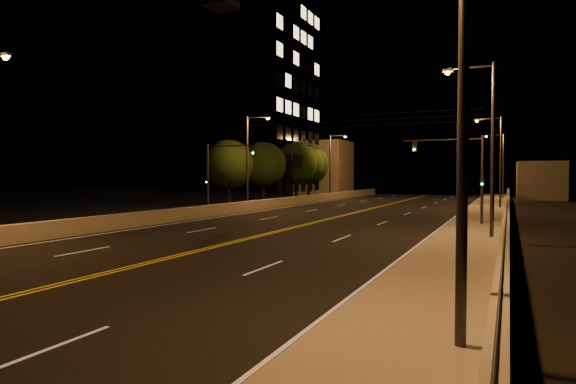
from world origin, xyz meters
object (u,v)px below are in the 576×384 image
at_px(streetlight_6, 332,162).
at_px(tree_2, 296,164).
at_px(streetlight_2, 498,156).
at_px(traffic_signal_right, 465,169).
at_px(building_tower, 221,104).
at_px(traffic_signal_left, 218,171).
at_px(streetlight_1, 487,139).
at_px(streetlight_3, 501,162).
at_px(streetlight_0, 447,75).
at_px(streetlight_5, 250,156).
at_px(tree_0, 229,164).
at_px(tree_1, 263,165).
at_px(tree_3, 309,165).

height_order(streetlight_6, tree_2, streetlight_6).
bearing_deg(streetlight_2, traffic_signal_right, -95.05).
bearing_deg(building_tower, traffic_signal_left, -57.82).
relative_size(streetlight_1, streetlight_3, 1.00).
height_order(streetlight_1, traffic_signal_right, streetlight_1).
relative_size(streetlight_0, traffic_signal_right, 1.52).
distance_m(streetlight_6, tree_2, 5.14).
relative_size(streetlight_2, streetlight_5, 1.00).
distance_m(streetlight_6, building_tower, 17.53).
xyz_separation_m(streetlight_0, streetlight_2, (0.00, 41.19, 0.00)).
height_order(traffic_signal_right, tree_0, tree_0).
bearing_deg(streetlight_5, tree_1, 111.56).
height_order(building_tower, tree_3, building_tower).
bearing_deg(streetlight_6, streetlight_1, -60.18).
bearing_deg(tree_1, streetlight_5, -68.44).
xyz_separation_m(streetlight_2, tree_3, (-25.15, 13.58, -0.33)).
xyz_separation_m(tree_2, tree_3, (0.39, 3.54, -0.10)).
bearing_deg(streetlight_3, tree_2, -157.31).
distance_m(streetlight_2, traffic_signal_left, 26.79).
relative_size(streetlight_2, streetlight_3, 1.00).
bearing_deg(tree_1, building_tower, 147.74).
bearing_deg(traffic_signal_right, streetlight_3, 87.69).
height_order(streetlight_1, tree_0, streetlight_1).
bearing_deg(tree_2, traffic_signal_right, -48.88).
bearing_deg(tree_0, streetlight_3, 45.98).
relative_size(streetlight_2, tree_3, 1.16).
bearing_deg(tree_0, traffic_signal_right, -24.19).
relative_size(streetlight_5, traffic_signal_right, 1.52).
bearing_deg(building_tower, tree_3, 31.46).
relative_size(building_tower, tree_0, 3.88).
bearing_deg(traffic_signal_left, streetlight_1, -18.59).
bearing_deg(tree_3, streetlight_3, 15.84).
xyz_separation_m(streetlight_0, building_tower, (-35.74, 48.30, 8.15)).
bearing_deg(streetlight_6, streetlight_2, -31.51).
height_order(streetlight_2, streetlight_6, same).
height_order(traffic_signal_right, traffic_signal_left, same).
bearing_deg(tree_0, tree_3, 87.05).
xyz_separation_m(streetlight_3, tree_1, (-25.80, -19.89, -0.56)).
bearing_deg(tree_1, traffic_signal_left, -73.23).
bearing_deg(tree_2, streetlight_2, -21.48).
bearing_deg(streetlight_3, tree_3, -164.16).
xyz_separation_m(traffic_signal_left, building_tower, (-15.44, 24.54, 9.60)).
distance_m(streetlight_5, streetlight_6, 23.36).
xyz_separation_m(building_tower, tree_1, (9.94, -6.27, -8.70)).
bearing_deg(streetlight_5, streetlight_6, 90.00).
relative_size(traffic_signal_right, tree_3, 0.76).
bearing_deg(streetlight_0, tree_3, 114.66).
bearing_deg(tree_3, traffic_signal_left, -81.11).
relative_size(streetlight_0, traffic_signal_left, 1.52).
relative_size(traffic_signal_right, traffic_signal_left, 1.00).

